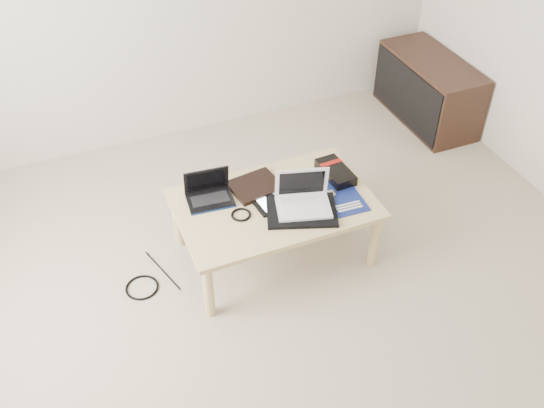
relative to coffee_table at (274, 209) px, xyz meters
name	(u,v)px	position (x,y,z in m)	size (l,w,h in m)	color
ground	(292,320)	(-0.11, -0.51, -0.35)	(4.00, 4.00, 0.00)	#B4A492
room_shell	(302,25)	(-0.11, -0.51, 1.32)	(4.20, 4.20, 2.70)	beige
coffee_table	(274,209)	(0.00, 0.00, 0.00)	(1.10, 0.70, 0.40)	#D1B97E
media_cabinet	(427,90)	(1.67, 0.94, -0.10)	(0.41, 0.90, 0.50)	#361F16
book	(255,186)	(-0.05, 0.16, 0.06)	(0.31, 0.27, 0.03)	black
netbook	(209,193)	(-0.33, 0.17, 0.09)	(0.27, 0.21, 0.19)	black
tablet	(276,199)	(0.02, 0.01, 0.06)	(0.29, 0.23, 0.01)	black
remote	(309,182)	(0.25, 0.08, 0.06)	(0.09, 0.23, 0.02)	#BABABF
neoprene_sleeve	(301,211)	(0.11, -0.13, 0.06)	(0.38, 0.28, 0.02)	black
white_laptop	(303,199)	(0.13, -0.10, 0.11)	(0.34, 0.28, 0.21)	silver
motherboard	(339,198)	(0.35, -0.11, 0.05)	(0.27, 0.33, 0.01)	#0C1552
gpu_box	(336,172)	(0.42, 0.08, 0.08)	(0.15, 0.28, 0.06)	black
cable_coil	(241,215)	(-0.21, -0.03, 0.05)	(0.11, 0.11, 0.01)	black
floor_cable_coil	(142,287)	(-0.81, 0.02, -0.34)	(0.19, 0.19, 0.01)	black
floor_cable_trail	(163,270)	(-0.66, 0.11, -0.35)	(0.01, 0.01, 0.38)	black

